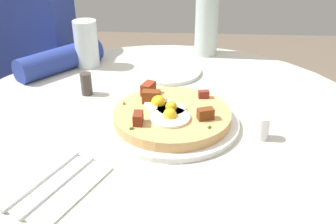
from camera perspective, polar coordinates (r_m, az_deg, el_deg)
The scene contains 12 objects.
dining_table at distance 0.97m, azimuth -0.51°, elevation -9.12°, with size 0.99×0.99×0.71m.
person_seated at distance 1.48m, azimuth -20.31°, elevation 1.20°, with size 0.52×0.44×1.14m.
pizza_plate at distance 0.84m, azimuth 0.58°, elevation -1.59°, with size 0.29×0.29×0.01m, color white.
breakfast_pizza at distance 0.83m, azimuth 0.42°, elevation -0.37°, with size 0.25×0.25×0.05m.
bread_plate at distance 1.10m, azimuth -0.06°, elevation 5.98°, with size 0.19×0.19×0.01m, color silver.
napkin at distance 0.70m, azimuth -16.85°, elevation -10.03°, with size 0.17×0.14×0.00m, color white.
fork at distance 0.71m, azimuth -17.98°, elevation -9.27°, with size 0.18×0.01×0.01m, color silver.
knife at distance 0.69m, azimuth -15.79°, elevation -10.23°, with size 0.18×0.01×0.01m, color silver.
water_glass at distance 1.16m, azimuth -11.93°, elevation 9.79°, with size 0.07×0.07×0.13m, color silver.
water_bottle at distance 1.22m, azimuth 5.80°, elevation 14.53°, with size 0.07×0.07×0.27m, color silver.
salt_shaker at distance 0.81m, azimuth 13.69°, elevation -2.28°, with size 0.03×0.03×0.05m, color white.
pepper_shaker at distance 0.99m, azimuth -11.92°, elevation 4.07°, with size 0.03×0.03×0.06m, color #3F3833.
Camera 1 is at (-0.06, 0.77, 1.13)m, focal length 41.45 mm.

